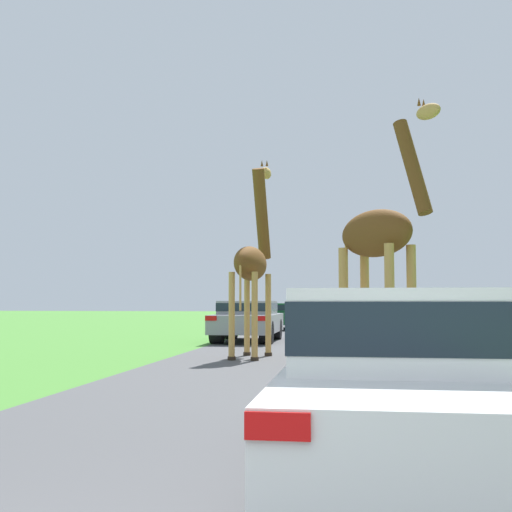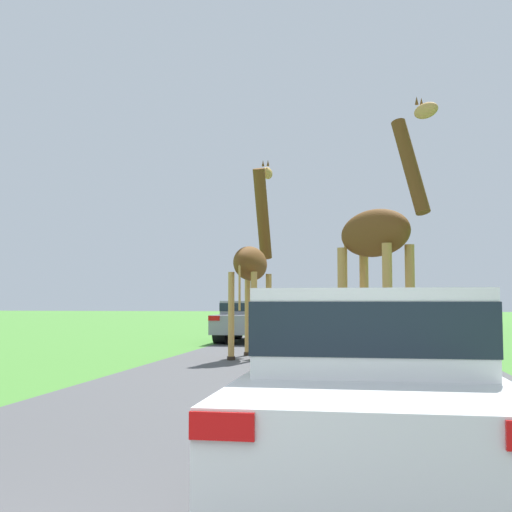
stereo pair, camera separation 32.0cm
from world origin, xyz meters
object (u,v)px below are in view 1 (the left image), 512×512
object	(u,v)px
giraffe_companion	(380,241)
car_queue_left	(378,316)
car_queue_right	(285,315)
car_far_ahead	(248,319)
car_lead_maroon	(398,376)
giraffe_near_road	(253,259)

from	to	relation	value
giraffe_companion	car_queue_left	xyz separation A→B (m)	(0.38, 9.89, -1.76)
giraffe_companion	car_queue_right	bearing A→B (deg)	-120.21
giraffe_companion	car_queue_right	world-z (taller)	giraffe_companion
car_queue_right	car_far_ahead	bearing A→B (deg)	-91.90
car_queue_right	car_queue_left	world-z (taller)	car_queue_left
car_far_ahead	car_lead_maroon	bearing A→B (deg)	-77.02
car_lead_maroon	giraffe_near_road	bearing A→B (deg)	104.64
giraffe_near_road	car_queue_left	bearing A→B (deg)	75.07
car_queue_right	car_queue_left	bearing A→B (deg)	-59.96
giraffe_companion	car_queue_left	distance (m)	10.05
car_lead_maroon	car_queue_right	xyz separation A→B (m)	(-3.34, 25.10, -0.09)
giraffe_near_road	car_lead_maroon	world-z (taller)	giraffe_near_road
car_lead_maroon	car_queue_right	bearing A→B (deg)	97.58
car_queue_left	car_far_ahead	xyz separation A→B (m)	(-4.31, -2.37, -0.07)
car_queue_left	car_far_ahead	distance (m)	4.91
giraffe_near_road	car_queue_right	distance (m)	15.25
car_queue_right	car_lead_maroon	bearing A→B (deg)	-82.42
car_far_ahead	giraffe_companion	bearing A→B (deg)	-62.42
car_queue_right	car_queue_left	distance (m)	7.99
giraffe_companion	car_queue_left	size ratio (longest dim) A/B	1.25
car_lead_maroon	car_queue_right	distance (m)	25.32
car_lead_maroon	car_queue_right	world-z (taller)	car_lead_maroon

